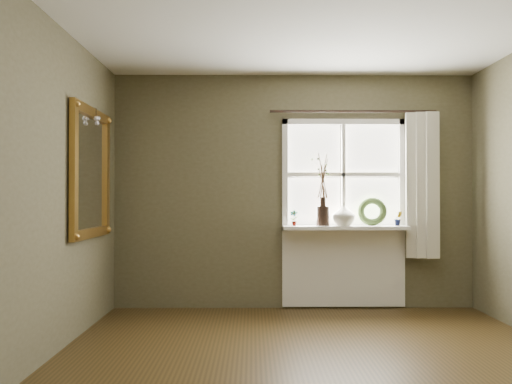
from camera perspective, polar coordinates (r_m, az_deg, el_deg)
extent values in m
plane|color=#382811|center=(3.56, 7.58, -20.81)|extent=(4.50, 4.50, 0.00)
cube|color=brown|center=(5.63, 4.29, 0.09)|extent=(4.00, 0.10, 2.60)
cube|color=brown|center=(3.67, -26.06, 0.58)|extent=(0.10, 4.50, 2.60)
cube|color=brown|center=(1.11, 24.29, 3.37)|extent=(4.00, 0.10, 2.60)
cube|color=white|center=(5.63, 9.97, -4.08)|extent=(1.36, 0.06, 0.06)
cube|color=white|center=(5.68, 9.94, 7.89)|extent=(1.36, 0.06, 0.06)
cube|color=white|center=(5.54, 3.33, 1.96)|extent=(0.06, 0.06, 1.24)
cube|color=white|center=(5.78, 16.31, 1.88)|extent=(0.06, 0.06, 1.24)
cube|color=white|center=(5.62, 9.96, 1.94)|extent=(1.24, 0.05, 0.04)
cube|color=white|center=(5.62, 9.96, 1.94)|extent=(0.04, 0.05, 1.12)
cube|color=white|center=(5.62, 6.63, 4.95)|extent=(0.59, 0.01, 0.53)
cube|color=white|center=(5.74, 13.11, 4.85)|extent=(0.59, 0.01, 0.53)
cube|color=white|center=(5.59, 6.64, -1.08)|extent=(0.59, 0.01, 0.53)
cube|color=white|center=(5.71, 13.13, -1.06)|extent=(0.59, 0.01, 0.53)
cube|color=white|center=(5.53, 10.16, -4.03)|extent=(1.36, 0.26, 0.04)
cube|color=white|center=(5.68, 9.96, -8.40)|extent=(1.36, 0.04, 0.88)
cylinder|color=black|center=(5.48, 7.65, -2.74)|extent=(0.19, 0.19, 0.21)
imported|color=beige|center=(5.52, 9.98, -2.51)|extent=(0.31, 0.31, 0.25)
torus|color=#364B21|center=(5.63, 13.12, -2.54)|extent=(0.35, 0.23, 0.33)
imported|color=#364B21|center=(5.45, 4.35, -2.96)|extent=(0.10, 0.08, 0.17)
imported|color=#364B21|center=(5.66, 15.94, -2.92)|extent=(0.09, 0.07, 0.16)
cube|color=beige|center=(5.75, 18.39, 0.76)|extent=(0.36, 0.12, 1.59)
cylinder|color=black|center=(5.67, 11.04, 9.04)|extent=(1.84, 0.03, 0.03)
cube|color=white|center=(4.89, -18.40, 2.10)|extent=(0.02, 0.84, 1.03)
cube|color=olive|center=(4.94, -18.26, 8.59)|extent=(0.05, 1.01, 0.09)
cube|color=olive|center=(4.89, -18.31, -4.46)|extent=(0.05, 1.01, 0.09)
cube|color=olive|center=(4.45, -20.11, 2.38)|extent=(0.05, 0.09, 1.03)
cube|color=olive|center=(5.32, -16.76, 1.87)|extent=(0.05, 0.09, 1.03)
sphere|color=silver|center=(4.89, -17.81, 8.02)|extent=(0.04, 0.04, 0.04)
sphere|color=silver|center=(4.91, -17.71, 7.51)|extent=(0.04, 0.04, 0.04)
sphere|color=silver|center=(4.95, -17.60, 8.04)|extent=(0.04, 0.04, 0.04)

